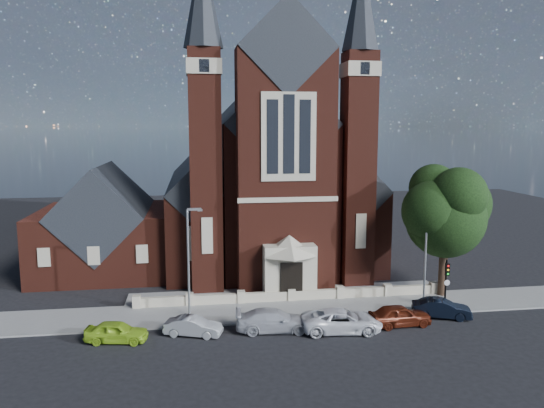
{
  "coord_description": "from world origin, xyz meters",
  "views": [
    {
      "loc": [
        -7.5,
        -33.48,
        13.81
      ],
      "look_at": [
        -0.73,
        12.0,
        7.07
      ],
      "focal_mm": 35.0,
      "sensor_mm": 36.0,
      "label": 1
    }
  ],
  "objects_px": {
    "car_dark_red": "(400,315)",
    "car_navy": "(441,309)",
    "church": "(264,179)",
    "street_lamp_right": "(427,248)",
    "street_tree": "(449,213)",
    "car_white_suv": "(342,321)",
    "parish_hall": "(105,230)",
    "traffic_signal": "(446,279)",
    "car_lime_van": "(117,332)",
    "car_silver_a": "(193,326)",
    "car_silver_b": "(274,320)",
    "street_lamp_left": "(189,256)"
  },
  "relations": [
    {
      "from": "church",
      "to": "street_lamp_left",
      "type": "distance_m",
      "value": 20.84
    },
    {
      "from": "street_lamp_left",
      "to": "car_silver_a",
      "type": "relative_size",
      "value": 2.11
    },
    {
      "from": "street_tree",
      "to": "car_white_suv",
      "type": "height_order",
      "value": "street_tree"
    },
    {
      "from": "parish_hall",
      "to": "car_lime_van",
      "type": "bearing_deg",
      "value": -79.25
    },
    {
      "from": "parish_hall",
      "to": "car_silver_b",
      "type": "height_order",
      "value": "parish_hall"
    },
    {
      "from": "street_tree",
      "to": "street_lamp_right",
      "type": "distance_m",
      "value": 3.84
    },
    {
      "from": "car_navy",
      "to": "church",
      "type": "bearing_deg",
      "value": 44.59
    },
    {
      "from": "traffic_signal",
      "to": "car_white_suv",
      "type": "distance_m",
      "value": 9.3
    },
    {
      "from": "street_lamp_right",
      "to": "car_dark_red",
      "type": "height_order",
      "value": "street_lamp_right"
    },
    {
      "from": "car_white_suv",
      "to": "car_dark_red",
      "type": "distance_m",
      "value": 4.32
    },
    {
      "from": "car_silver_a",
      "to": "car_white_suv",
      "type": "height_order",
      "value": "car_white_suv"
    },
    {
      "from": "parish_hall",
      "to": "car_dark_red",
      "type": "bearing_deg",
      "value": -38.18
    },
    {
      "from": "street_lamp_right",
      "to": "car_navy",
      "type": "bearing_deg",
      "value": -88.42
    },
    {
      "from": "street_lamp_right",
      "to": "car_dark_red",
      "type": "xyz_separation_m",
      "value": [
        -3.55,
        -3.73,
        -3.85
      ]
    },
    {
      "from": "traffic_signal",
      "to": "car_navy",
      "type": "height_order",
      "value": "traffic_signal"
    },
    {
      "from": "traffic_signal",
      "to": "car_silver_a",
      "type": "bearing_deg",
      "value": -174.49
    },
    {
      "from": "street_tree",
      "to": "car_silver_b",
      "type": "xyz_separation_m",
      "value": [
        -14.9,
        -5.12,
        -6.2
      ]
    },
    {
      "from": "car_silver_a",
      "to": "car_navy",
      "type": "relative_size",
      "value": 0.92
    },
    {
      "from": "car_silver_b",
      "to": "church",
      "type": "bearing_deg",
      "value": -0.59
    },
    {
      "from": "street_tree",
      "to": "car_lime_van",
      "type": "distance_m",
      "value": 26.56
    },
    {
      "from": "parish_hall",
      "to": "street_lamp_left",
      "type": "relative_size",
      "value": 1.51
    },
    {
      "from": "car_white_suv",
      "to": "church",
      "type": "bearing_deg",
      "value": 10.35
    },
    {
      "from": "church",
      "to": "parish_hall",
      "type": "height_order",
      "value": "church"
    },
    {
      "from": "traffic_signal",
      "to": "church",
      "type": "bearing_deg",
      "value": 118.2
    },
    {
      "from": "car_lime_van",
      "to": "car_white_suv",
      "type": "bearing_deg",
      "value": -82.22
    },
    {
      "from": "car_silver_a",
      "to": "church",
      "type": "bearing_deg",
      "value": -1.45
    },
    {
      "from": "car_silver_a",
      "to": "car_lime_van",
      "type": "bearing_deg",
      "value": 111.71
    },
    {
      "from": "car_silver_a",
      "to": "car_dark_red",
      "type": "height_order",
      "value": "car_dark_red"
    },
    {
      "from": "parish_hall",
      "to": "car_lime_van",
      "type": "xyz_separation_m",
      "value": [
        3.37,
        -17.73,
        -3.33
      ]
    },
    {
      "from": "car_navy",
      "to": "parish_hall",
      "type": "bearing_deg",
      "value": 76.89
    },
    {
      "from": "traffic_signal",
      "to": "car_lime_van",
      "type": "xyz_separation_m",
      "value": [
        -23.63,
        -2.16,
        -1.9
      ]
    },
    {
      "from": "car_lime_van",
      "to": "car_navy",
      "type": "xyz_separation_m",
      "value": [
        22.8,
        1.05,
        0.01
      ]
    },
    {
      "from": "traffic_signal",
      "to": "car_lime_van",
      "type": "relative_size",
      "value": 1.0
    },
    {
      "from": "parish_hall",
      "to": "street_tree",
      "type": "bearing_deg",
      "value": -23.26
    },
    {
      "from": "church",
      "to": "car_lime_van",
      "type": "bearing_deg",
      "value": -119.13
    },
    {
      "from": "church",
      "to": "parish_hall",
      "type": "bearing_deg",
      "value": -162.84
    },
    {
      "from": "car_silver_a",
      "to": "car_silver_b",
      "type": "relative_size",
      "value": 0.74
    },
    {
      "from": "street_tree",
      "to": "street_lamp_right",
      "type": "xyz_separation_m",
      "value": [
        -2.51,
        -1.71,
        -2.36
      ]
    },
    {
      "from": "car_dark_red",
      "to": "car_navy",
      "type": "bearing_deg",
      "value": -77.38
    },
    {
      "from": "car_dark_red",
      "to": "car_silver_b",
      "type": "bearing_deg",
      "value": 84.46
    },
    {
      "from": "traffic_signal",
      "to": "car_lime_van",
      "type": "distance_m",
      "value": 23.81
    },
    {
      "from": "church",
      "to": "traffic_signal",
      "type": "xyz_separation_m",
      "value": [
        11.0,
        -20.52,
        -5.6
      ]
    },
    {
      "from": "car_silver_a",
      "to": "car_white_suv",
      "type": "distance_m",
      "value": 10.01
    },
    {
      "from": "church",
      "to": "car_navy",
      "type": "xyz_separation_m",
      "value": [
        10.16,
        -21.62,
        -7.5
      ]
    },
    {
      "from": "street_lamp_right",
      "to": "car_dark_red",
      "type": "distance_m",
      "value": 6.43
    },
    {
      "from": "car_navy",
      "to": "car_silver_a",
      "type": "bearing_deg",
      "value": 111.66
    },
    {
      "from": "street_tree",
      "to": "car_navy",
      "type": "relative_size",
      "value": 2.56
    },
    {
      "from": "traffic_signal",
      "to": "street_lamp_left",
      "type": "bearing_deg",
      "value": 175.24
    },
    {
      "from": "street_lamp_left",
      "to": "car_lime_van",
      "type": "height_order",
      "value": "street_lamp_left"
    },
    {
      "from": "church",
      "to": "street_lamp_right",
      "type": "height_order",
      "value": "church"
    }
  ]
}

